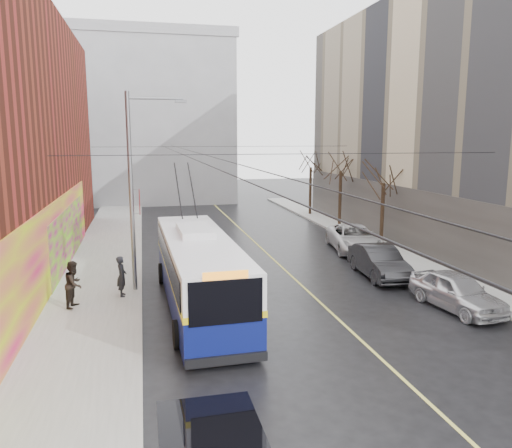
# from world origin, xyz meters

# --- Properties ---
(ground) EXTENTS (140.00, 140.00, 0.00)m
(ground) POSITION_xyz_m (0.00, 0.00, 0.00)
(ground) COLOR black
(ground) RESTS_ON ground
(sidewalk_left) EXTENTS (4.00, 60.00, 0.15)m
(sidewalk_left) POSITION_xyz_m (-8.00, 12.00, 0.07)
(sidewalk_left) COLOR gray
(sidewalk_left) RESTS_ON ground
(sidewalk_right) EXTENTS (2.00, 60.00, 0.15)m
(sidewalk_right) POSITION_xyz_m (9.00, 12.00, 0.07)
(sidewalk_right) COLOR gray
(sidewalk_right) RESTS_ON ground
(lane_line) EXTENTS (0.12, 50.00, 0.01)m
(lane_line) POSITION_xyz_m (1.50, 14.00, 0.00)
(lane_line) COLOR #BFB74C
(lane_line) RESTS_ON ground
(building_far) EXTENTS (20.50, 12.10, 18.00)m
(building_far) POSITION_xyz_m (-6.00, 44.99, 9.02)
(building_far) COLOR gray
(building_far) RESTS_ON ground
(streetlight_pole) EXTENTS (2.65, 0.60, 9.00)m
(streetlight_pole) POSITION_xyz_m (-6.14, 10.00, 4.85)
(streetlight_pole) COLOR slate
(streetlight_pole) RESTS_ON ground
(catenary_wires) EXTENTS (18.00, 60.00, 0.22)m
(catenary_wires) POSITION_xyz_m (-2.54, 14.77, 6.25)
(catenary_wires) COLOR black
(tree_near) EXTENTS (3.20, 3.20, 6.40)m
(tree_near) POSITION_xyz_m (9.00, 16.00, 4.98)
(tree_near) COLOR black
(tree_near) RESTS_ON ground
(tree_mid) EXTENTS (3.20, 3.20, 6.68)m
(tree_mid) POSITION_xyz_m (9.00, 23.00, 5.25)
(tree_mid) COLOR black
(tree_mid) RESTS_ON ground
(tree_far) EXTENTS (3.20, 3.20, 6.57)m
(tree_far) POSITION_xyz_m (9.00, 30.00, 5.14)
(tree_far) COLOR black
(tree_far) RESTS_ON ground
(puddle) EXTENTS (2.51, 3.83, 0.01)m
(puddle) POSITION_xyz_m (-4.39, -1.95, 0.00)
(puddle) COLOR black
(puddle) RESTS_ON ground
(pigeons_flying) EXTENTS (3.20, 1.96, 1.50)m
(pigeons_flying) POSITION_xyz_m (-2.83, 9.85, 7.64)
(pigeons_flying) COLOR slate
(trolleybus) EXTENTS (3.09, 12.22, 5.75)m
(trolleybus) POSITION_xyz_m (-3.64, 7.32, 1.60)
(trolleybus) COLOR #0A1150
(trolleybus) RESTS_ON ground
(parked_car_a) EXTENTS (2.34, 4.71, 1.54)m
(parked_car_a) POSITION_xyz_m (6.70, 4.70, 0.77)
(parked_car_a) COLOR silver
(parked_car_a) RESTS_ON ground
(parked_car_b) EXTENTS (2.03, 4.97, 1.60)m
(parked_car_b) POSITION_xyz_m (5.80, 9.89, 0.80)
(parked_car_b) COLOR #232325
(parked_car_b) RESTS_ON ground
(parked_car_c) EXTENTS (3.54, 6.11, 1.60)m
(parked_car_c) POSITION_xyz_m (7.00, 15.70, 0.80)
(parked_car_c) COLOR silver
(parked_car_c) RESTS_ON ground
(following_car) EXTENTS (2.09, 4.36, 1.44)m
(following_car) POSITION_xyz_m (-3.16, 18.88, 0.72)
(following_car) COLOR #BBBBC0
(following_car) RESTS_ON ground
(pedestrian_a) EXTENTS (0.45, 0.66, 1.79)m
(pedestrian_a) POSITION_xyz_m (-6.83, 9.12, 1.04)
(pedestrian_a) COLOR black
(pedestrian_a) RESTS_ON sidewalk_left
(pedestrian_b) EXTENTS (0.97, 1.11, 1.93)m
(pedestrian_b) POSITION_xyz_m (-8.68, 8.07, 1.12)
(pedestrian_b) COLOR black
(pedestrian_b) RESTS_ON sidewalk_left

